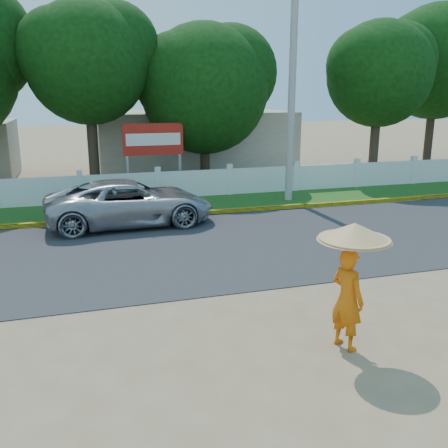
% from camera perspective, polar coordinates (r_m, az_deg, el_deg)
% --- Properties ---
extents(ground, '(120.00, 120.00, 0.00)m').
position_cam_1_polar(ground, '(9.93, 3.37, -10.14)').
color(ground, '#9E8460').
rests_on(ground, ground).
extents(road, '(60.00, 7.00, 0.02)m').
position_cam_1_polar(road, '(13.96, -2.96, -2.60)').
color(road, '#38383A').
rests_on(road, ground).
extents(grass_verge, '(60.00, 3.50, 0.03)m').
position_cam_1_polar(grass_verge, '(18.93, -6.77, 2.01)').
color(grass_verge, '#2D601E').
rests_on(grass_verge, ground).
extents(curb, '(40.00, 0.18, 0.16)m').
position_cam_1_polar(curb, '(17.28, -5.78, 1.02)').
color(curb, yellow).
rests_on(curb, ground).
extents(fence, '(40.00, 0.10, 1.10)m').
position_cam_1_polar(fence, '(20.22, -7.54, 4.36)').
color(fence, silver).
rests_on(fence, ground).
extents(building_near, '(10.00, 6.00, 3.20)m').
position_cam_1_polar(building_near, '(27.27, -3.69, 9.38)').
color(building_near, '#B7AD99').
rests_on(building_near, ground).
extents(utility_pole, '(0.28, 0.28, 8.40)m').
position_cam_1_polar(utility_pole, '(19.67, 7.76, 14.76)').
color(utility_pole, '#9C9C99').
rests_on(utility_pole, ground).
extents(vehicle, '(5.38, 2.63, 1.47)m').
position_cam_1_polar(vehicle, '(16.37, -10.70, 2.41)').
color(vehicle, '#A4A6AC').
rests_on(vehicle, ground).
extents(monk_with_parasol, '(1.20, 1.20, 2.18)m').
position_cam_1_polar(monk_with_parasol, '(8.41, 14.27, -4.89)').
color(monk_with_parasol, '#D65F0B').
rests_on(monk_with_parasol, ground).
extents(billboard, '(2.50, 0.13, 2.95)m').
position_cam_1_polar(billboard, '(21.08, -8.08, 9.14)').
color(billboard, gray).
rests_on(billboard, ground).
extents(tree_row, '(38.99, 7.51, 8.73)m').
position_cam_1_polar(tree_row, '(23.21, -3.58, 16.67)').
color(tree_row, '#473828').
rests_on(tree_row, ground).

